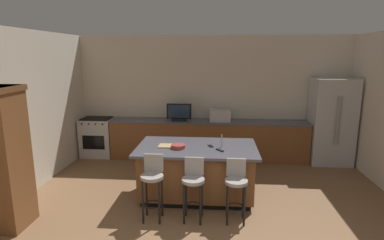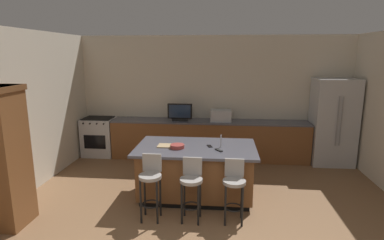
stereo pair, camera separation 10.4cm
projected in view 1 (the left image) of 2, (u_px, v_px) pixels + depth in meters
name	position (u px, v px, depth m)	size (l,w,h in m)	color
wall_back	(212.00, 97.00, 7.64)	(6.96, 0.12, 2.91)	beige
wall_left	(22.00, 114.00, 5.45)	(0.12, 5.42, 2.91)	beige
counter_back	(208.00, 140.00, 7.48)	(4.65, 0.62, 0.93)	brown
kitchen_island	(197.00, 171.00, 5.48)	(2.05, 1.22, 0.92)	black
refrigerator	(331.00, 121.00, 7.10)	(0.91, 0.76, 1.95)	#B7BABF
range_oven	(98.00, 137.00, 7.69)	(0.76, 0.63, 0.95)	#B7BABF
cabinet_tower	(0.00, 156.00, 4.40)	(0.66, 0.61, 2.06)	brown
microwave	(220.00, 115.00, 7.34)	(0.48, 0.36, 0.26)	#B7BABF
tv_monitor	(179.00, 113.00, 7.35)	(0.58, 0.16, 0.41)	black
sink_faucet_back	(210.00, 115.00, 7.46)	(0.02, 0.02, 0.24)	#B2B2B7
sink_faucet_island	(222.00, 141.00, 5.33)	(0.02, 0.02, 0.22)	#B2B2B7
bar_stool_left	(153.00, 182.00, 4.69)	(0.34, 0.34, 1.00)	gray
bar_stool_center	(193.00, 184.00, 4.67)	(0.34, 0.34, 0.95)	gray
bar_stool_right	(236.00, 186.00, 4.65)	(0.34, 0.34, 0.95)	gray
fruit_bowl	(178.00, 146.00, 5.29)	(0.24, 0.24, 0.06)	#993833
cell_phone	(210.00, 146.00, 5.40)	(0.07, 0.15, 0.01)	black
tv_remote	(220.00, 150.00, 5.16)	(0.04, 0.17, 0.02)	black
cutting_board	(170.00, 146.00, 5.39)	(0.38, 0.24, 0.02)	tan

